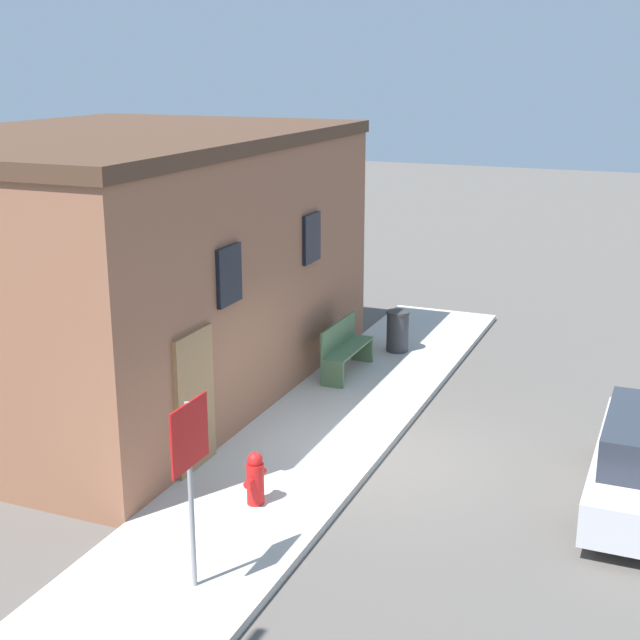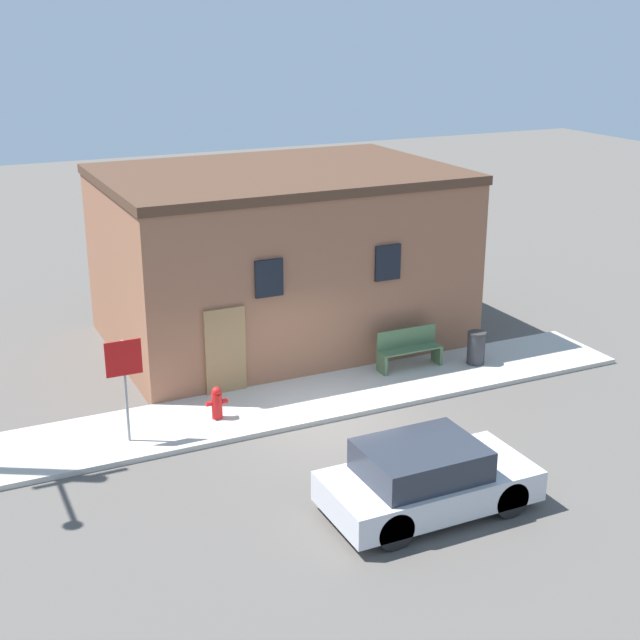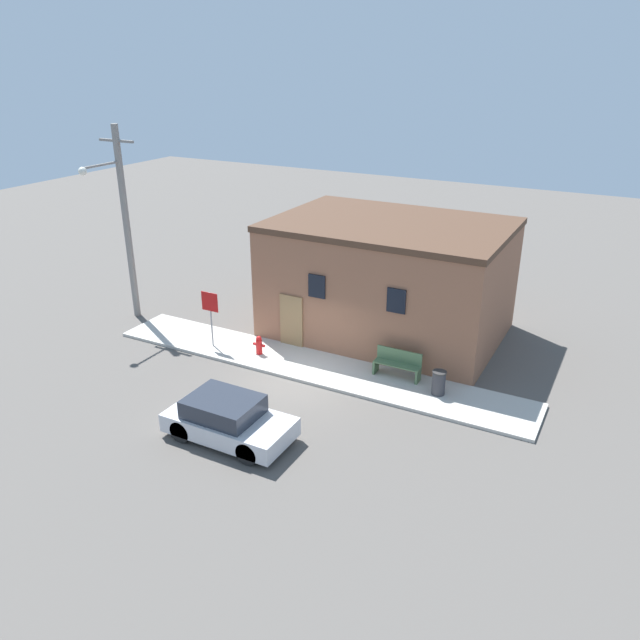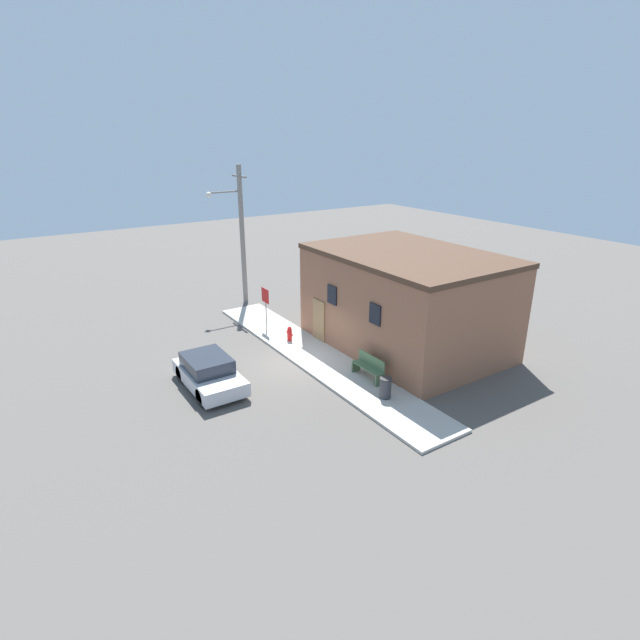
{
  "view_description": "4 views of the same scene",
  "coord_description": "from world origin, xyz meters",
  "px_view_note": "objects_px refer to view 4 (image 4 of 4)",
  "views": [
    {
      "loc": [
        -11.98,
        -3.92,
        5.89
      ],
      "look_at": [
        0.36,
        1.21,
        2.0
      ],
      "focal_mm": 50.0,
      "sensor_mm": 36.0,
      "label": 1
    },
    {
      "loc": [
        -7.89,
        -16.16,
        8.66
      ],
      "look_at": [
        0.36,
        1.21,
        2.0
      ],
      "focal_mm": 50.0,
      "sensor_mm": 36.0,
      "label": 2
    },
    {
      "loc": [
        10.03,
        -16.93,
        10.74
      ],
      "look_at": [
        0.36,
        1.21,
        2.0
      ],
      "focal_mm": 35.0,
      "sensor_mm": 36.0,
      "label": 3
    },
    {
      "loc": [
        17.96,
        -10.3,
        9.89
      ],
      "look_at": [
        0.36,
        1.21,
        2.0
      ],
      "focal_mm": 28.0,
      "sensor_mm": 36.0,
      "label": 4
    }
  ],
  "objects_px": {
    "trash_bin": "(385,388)",
    "utility_pole": "(240,232)",
    "stop_sign": "(265,301)",
    "fire_hydrant": "(290,334)",
    "parked_car": "(209,373)",
    "bench": "(369,367)"
  },
  "relations": [
    {
      "from": "trash_bin",
      "to": "stop_sign",
      "type": "bearing_deg",
      "value": -176.8
    },
    {
      "from": "parked_car",
      "to": "utility_pole",
      "type": "bearing_deg",
      "value": 147.59
    },
    {
      "from": "fire_hydrant",
      "to": "utility_pole",
      "type": "distance_m",
      "value": 8.17
    },
    {
      "from": "trash_bin",
      "to": "parked_car",
      "type": "distance_m",
      "value": 7.23
    },
    {
      "from": "stop_sign",
      "to": "fire_hydrant",
      "type": "bearing_deg",
      "value": 6.97
    },
    {
      "from": "bench",
      "to": "utility_pole",
      "type": "relative_size",
      "value": 0.21
    },
    {
      "from": "bench",
      "to": "parked_car",
      "type": "height_order",
      "value": "parked_car"
    },
    {
      "from": "stop_sign",
      "to": "bench",
      "type": "height_order",
      "value": "stop_sign"
    },
    {
      "from": "bench",
      "to": "parked_car",
      "type": "relative_size",
      "value": 0.44
    },
    {
      "from": "fire_hydrant",
      "to": "bench",
      "type": "xyz_separation_m",
      "value": [
        5.38,
        0.78,
        0.13
      ]
    },
    {
      "from": "fire_hydrant",
      "to": "utility_pole",
      "type": "height_order",
      "value": "utility_pole"
    },
    {
      "from": "trash_bin",
      "to": "utility_pole",
      "type": "height_order",
      "value": "utility_pole"
    },
    {
      "from": "utility_pole",
      "to": "parked_car",
      "type": "relative_size",
      "value": 2.13
    },
    {
      "from": "trash_bin",
      "to": "utility_pole",
      "type": "distance_m",
      "value": 14.73
    },
    {
      "from": "parked_car",
      "to": "fire_hydrant",
      "type": "bearing_deg",
      "value": 113.63
    },
    {
      "from": "fire_hydrant",
      "to": "bench",
      "type": "distance_m",
      "value": 5.44
    },
    {
      "from": "bench",
      "to": "utility_pole",
      "type": "distance_m",
      "value": 13.07
    },
    {
      "from": "fire_hydrant",
      "to": "bench",
      "type": "bearing_deg",
      "value": 8.26
    },
    {
      "from": "stop_sign",
      "to": "bench",
      "type": "distance_m",
      "value": 7.57
    },
    {
      "from": "fire_hydrant",
      "to": "parked_car",
      "type": "bearing_deg",
      "value": -66.37
    },
    {
      "from": "bench",
      "to": "stop_sign",
      "type": "bearing_deg",
      "value": -172.1
    },
    {
      "from": "bench",
      "to": "trash_bin",
      "type": "height_order",
      "value": "bench"
    }
  ]
}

